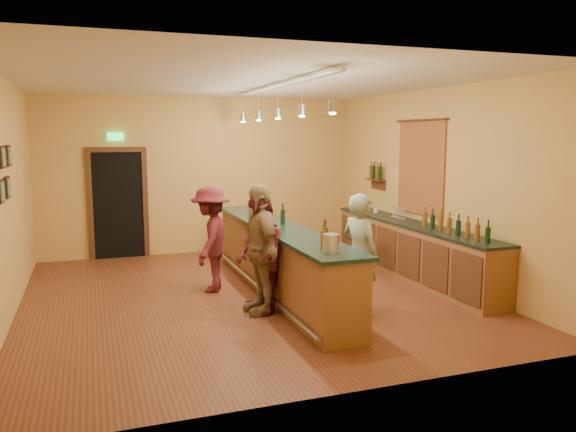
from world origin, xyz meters
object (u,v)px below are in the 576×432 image
object	(u,v)px
bartender	(360,254)
customer_b	(260,249)
back_counter	(412,249)
tasting_bar	(278,254)
customer_a	(260,255)
customer_c	(211,239)
bar_stool	(363,241)

from	to	relation	value
bartender	customer_b	xyz separation A→B (m)	(-1.25, 0.53, 0.06)
bartender	customer_b	distance (m)	1.36
back_counter	tasting_bar	distance (m)	2.50
tasting_bar	customer_a	bearing A→B (deg)	-122.19
bartender	customer_c	world-z (taller)	bartender
customer_a	bartender	bearing A→B (deg)	62.33
bartender	customer_a	distance (m)	1.35
back_counter	customer_a	xyz separation A→B (m)	(-3.04, -1.05, 0.32)
bartender	customer_b	bearing A→B (deg)	46.56
customer_a	customer_b	distance (m)	0.08
tasting_bar	customer_c	xyz separation A→B (m)	(-0.96, 0.44, 0.22)
back_counter	bar_stool	distance (m)	0.85
bar_stool	customer_b	bearing A→B (deg)	-147.85
bar_stool	tasting_bar	bearing A→B (deg)	-161.17
tasting_bar	bar_stool	world-z (taller)	tasting_bar
tasting_bar	customer_c	size ratio (longest dim) A/B	3.10
tasting_bar	customer_c	world-z (taller)	customer_c
customer_b	customer_c	bearing A→B (deg)	-166.47
bartender	customer_a	world-z (taller)	bartender
customer_a	customer_b	xyz separation A→B (m)	(0.00, 0.02, 0.08)
bartender	tasting_bar	bearing A→B (deg)	6.49
customer_a	bar_stool	distance (m)	2.74
bartender	bar_stool	bearing A→B (deg)	-48.49
tasting_bar	bartender	xyz separation A→B (m)	(0.70, -1.38, 0.22)
back_counter	bar_stool	world-z (taller)	back_counter
customer_c	bar_stool	world-z (taller)	customer_c
customer_b	customer_a	bearing A→B (deg)	-4.08
back_counter	customer_c	distance (m)	3.47
customer_a	customer_b	world-z (taller)	customer_b
bartender	customer_c	bearing A→B (deg)	21.92
customer_b	bar_stool	bearing A→B (deg)	118.08
bartender	customer_a	bearing A→B (deg)	47.40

